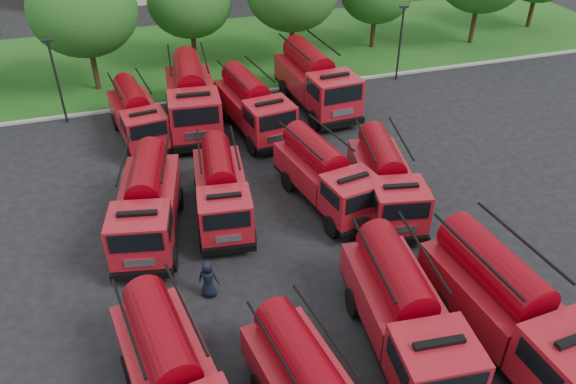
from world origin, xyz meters
name	(u,v)px	position (x,y,z in m)	size (l,w,h in m)	color
ground	(320,272)	(0.00, 0.00, 0.00)	(140.00, 140.00, 0.00)	black
lawn	(204,54)	(0.00, 26.00, 0.06)	(70.00, 16.00, 0.12)	#1F4D14
curb	(227,96)	(0.00, 17.90, 0.07)	(70.00, 0.30, 0.14)	gray
tree_2	(83,10)	(-8.00, 21.50, 5.35)	(6.72, 6.72, 8.22)	#382314
tree_3	(190,1)	(-1.00, 24.00, 4.68)	(5.88, 5.88, 7.19)	#382314
lamp_post_0	(56,77)	(-10.00, 17.20, 2.90)	(0.60, 0.25, 5.11)	black
lamp_post_1	(400,39)	(12.00, 17.20, 2.90)	(0.60, 0.25, 5.11)	black
fire_truck_0	(173,377)	(-6.42, -4.62, 1.57)	(3.36, 7.13, 3.12)	black
fire_truck_2	(404,312)	(1.36, -4.37, 1.63)	(3.15, 7.32, 3.24)	black
fire_truck_3	(511,309)	(4.79, -5.41, 1.75)	(3.25, 7.80, 3.47)	black
fire_truck_4	(147,203)	(-6.26, 4.73, 1.60)	(3.74, 7.32, 3.18)	black
fire_truck_5	(221,189)	(-2.95, 5.06, 1.48)	(3.01, 6.69, 2.94)	black
fire_truck_6	(325,175)	(1.93, 4.67, 1.52)	(3.44, 6.95, 3.03)	black
fire_truck_7	(385,179)	(4.43, 3.46, 1.53)	(3.55, 6.99, 3.04)	black
fire_truck_8	(137,115)	(-5.93, 13.81, 1.48)	(3.05, 6.68, 2.94)	black
fire_truck_9	(192,97)	(-2.69, 14.48, 1.83)	(3.49, 8.22, 3.64)	black
fire_truck_10	(253,105)	(0.54, 12.76, 1.62)	(3.38, 7.34, 3.22)	black
fire_truck_11	(316,80)	(5.05, 14.72, 1.81)	(3.34, 8.07, 3.59)	black
firefighter_2	(454,321)	(3.84, -3.95, 0.00)	(1.03, 0.58, 1.75)	#B4310D
firefighter_3	(536,344)	(6.00, -5.79, 0.00)	(1.05, 0.54, 1.62)	black
firefighter_4	(210,295)	(-4.54, 0.09, 0.00)	(0.81, 0.53, 1.65)	black
firefighter_5	(414,207)	(5.83, 2.93, 0.00)	(1.57, 0.68, 1.69)	#B4310D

